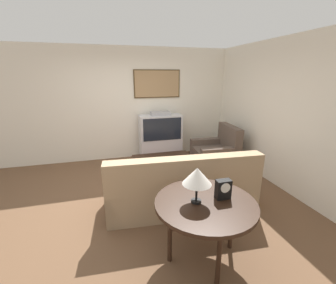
{
  "coord_description": "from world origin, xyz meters",
  "views": [
    {
      "loc": [
        -0.46,
        -3.48,
        2.05
      ],
      "look_at": [
        0.69,
        0.7,
        0.75
      ],
      "focal_mm": 24.0,
      "sensor_mm": 36.0,
      "label": 1
    }
  ],
  "objects_px": {
    "armchair": "(216,153)",
    "table_lamp": "(197,177)",
    "mantel_clock": "(223,189)",
    "tv": "(160,137)",
    "couch": "(181,188)",
    "coffee_table": "(163,159)",
    "console_table": "(205,207)"
  },
  "relations": [
    {
      "from": "armchair",
      "to": "table_lamp",
      "type": "relative_size",
      "value": 2.48
    },
    {
      "from": "table_lamp",
      "to": "mantel_clock",
      "type": "distance_m",
      "value": 0.37
    },
    {
      "from": "table_lamp",
      "to": "mantel_clock",
      "type": "xyz_separation_m",
      "value": [
        0.31,
        -0.0,
        -0.19
      ]
    },
    {
      "from": "tv",
      "to": "mantel_clock",
      "type": "relative_size",
      "value": 5.49
    },
    {
      "from": "armchair",
      "to": "table_lamp",
      "type": "xyz_separation_m",
      "value": [
        -1.53,
        -2.48,
        0.74
      ]
    },
    {
      "from": "couch",
      "to": "coffee_table",
      "type": "distance_m",
      "value": 1.13
    },
    {
      "from": "armchair",
      "to": "couch",
      "type": "bearing_deg",
      "value": -39.08
    },
    {
      "from": "armchair",
      "to": "tv",
      "type": "bearing_deg",
      "value": -121.76
    },
    {
      "from": "couch",
      "to": "armchair",
      "type": "distance_m",
      "value": 1.95
    },
    {
      "from": "armchair",
      "to": "mantel_clock",
      "type": "xyz_separation_m",
      "value": [
        -1.22,
        -2.48,
        0.55
      ]
    },
    {
      "from": "armchair",
      "to": "console_table",
      "type": "height_order",
      "value": "armchair"
    },
    {
      "from": "mantel_clock",
      "to": "armchair",
      "type": "bearing_deg",
      "value": 63.89
    },
    {
      "from": "table_lamp",
      "to": "tv",
      "type": "bearing_deg",
      "value": 83.12
    },
    {
      "from": "armchair",
      "to": "coffee_table",
      "type": "distance_m",
      "value": 1.38
    },
    {
      "from": "couch",
      "to": "console_table",
      "type": "bearing_deg",
      "value": 89.7
    },
    {
      "from": "tv",
      "to": "console_table",
      "type": "xyz_separation_m",
      "value": [
        -0.29,
        -3.32,
        0.1
      ]
    },
    {
      "from": "armchair",
      "to": "mantel_clock",
      "type": "bearing_deg",
      "value": -21.69
    },
    {
      "from": "tv",
      "to": "armchair",
      "type": "bearing_deg",
      "value": -36.18
    },
    {
      "from": "tv",
      "to": "armchair",
      "type": "relative_size",
      "value": 1.22
    },
    {
      "from": "couch",
      "to": "console_table",
      "type": "distance_m",
      "value": 1.14
    },
    {
      "from": "tv",
      "to": "coffee_table",
      "type": "distance_m",
      "value": 1.14
    },
    {
      "from": "tv",
      "to": "table_lamp",
      "type": "bearing_deg",
      "value": -96.88
    },
    {
      "from": "tv",
      "to": "armchair",
      "type": "xyz_separation_m",
      "value": [
        1.13,
        -0.83,
        -0.27
      ]
    },
    {
      "from": "mantel_clock",
      "to": "coffee_table",
      "type": "bearing_deg",
      "value": 93.41
    },
    {
      "from": "console_table",
      "to": "armchair",
      "type": "bearing_deg",
      "value": 60.29
    },
    {
      "from": "coffee_table",
      "to": "console_table",
      "type": "bearing_deg",
      "value": -92.05
    },
    {
      "from": "couch",
      "to": "mantel_clock",
      "type": "height_order",
      "value": "mantel_clock"
    },
    {
      "from": "tv",
      "to": "mantel_clock",
      "type": "xyz_separation_m",
      "value": [
        -0.08,
        -3.31,
        0.28
      ]
    },
    {
      "from": "coffee_table",
      "to": "console_table",
      "type": "xyz_separation_m",
      "value": [
        -0.08,
        -2.22,
        0.28
      ]
    },
    {
      "from": "tv",
      "to": "table_lamp",
      "type": "height_order",
      "value": "tv"
    },
    {
      "from": "couch",
      "to": "mantel_clock",
      "type": "relative_size",
      "value": 10.69
    },
    {
      "from": "coffee_table",
      "to": "console_table",
      "type": "distance_m",
      "value": 2.23
    }
  ]
}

